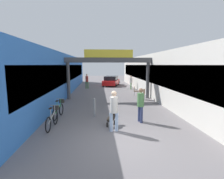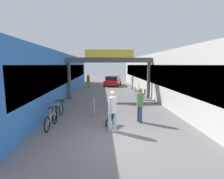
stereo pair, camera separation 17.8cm
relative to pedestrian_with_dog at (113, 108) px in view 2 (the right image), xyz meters
name	(u,v)px [view 2 (the right image)]	position (x,y,z in m)	size (l,w,h in m)	color
ground_plane	(119,142)	(0.19, -1.08, -1.02)	(80.00, 80.00, 0.00)	slate
storefront_left	(56,75)	(-4.90, 9.92, 0.88)	(3.00, 26.00, 3.78)	blue
storefront_right	(159,74)	(5.28, 9.92, 0.88)	(3.00, 26.00, 3.78)	beige
arcade_sign_gateway	(109,64)	(0.19, 7.38, 1.88)	(7.40, 0.47, 4.07)	#4C4C4F
pedestrian_with_dog	(113,108)	(0.00, 0.00, 0.00)	(0.39, 0.37, 1.76)	#A5BFE0
pedestrian_companion	(140,103)	(1.42, 1.11, -0.03)	(0.41, 0.41, 1.72)	navy
pedestrian_carrying_crate	(132,82)	(3.12, 12.95, -0.12)	(0.38, 0.40, 1.58)	#4C7F47
pedestrian_elderly_walking	(88,80)	(-2.07, 13.93, 0.00)	(0.40, 0.39, 1.76)	#4C7F47
dog_on_leash	(110,118)	(-0.06, 0.71, -0.66)	(0.60, 0.80, 0.57)	black
bicycle_silver_nearest	(52,118)	(-2.75, 0.67, -0.58)	(0.46, 1.69, 0.98)	black
bicycle_green_second	(59,109)	(-2.83, 2.26, -0.58)	(0.46, 1.69, 0.98)	black
bollard_post_metal	(94,107)	(-0.89, 2.15, -0.48)	(0.10, 0.10, 1.04)	gray
cafe_chair_wood_nearer	(144,93)	(2.96, 6.70, -0.48)	(0.54, 0.54, 0.89)	gray
cafe_chair_wood_farther	(136,90)	(2.67, 8.29, -0.48)	(0.46, 0.46, 0.89)	gray
parked_car_red	(113,81)	(1.07, 16.64, -0.37)	(2.70, 4.31, 1.33)	red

